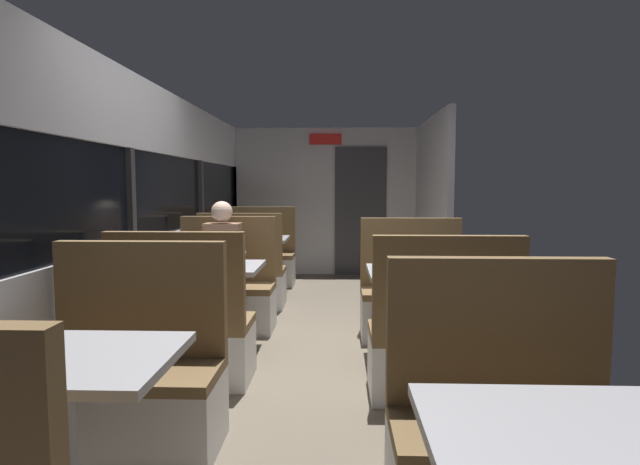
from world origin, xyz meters
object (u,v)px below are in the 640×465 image
(bench_rear_aisle_facing_end, at_px, (442,349))
(dining_table_rear_aisle, at_px, (425,283))
(bench_far_window_facing_entry, at_px, (261,261))
(bench_near_window_facing_entry, at_px, (132,388))
(bench_mid_window_facing_entry, at_px, (226,296))
(dining_table_mid_window, at_px, (207,277))
(bench_mid_window_facing_end, at_px, (184,337))
(dining_table_near_window, at_px, (61,379))
(bench_far_window_facing_end, at_px, (243,279))
(bench_front_aisle_facing_entry, at_px, (506,450))
(dining_table_far_window, at_px, (253,245))
(coffee_cup_primary, at_px, (404,267))
(seated_passenger, at_px, (224,276))
(bench_rear_aisle_facing_entry, at_px, (412,302))

(bench_rear_aisle_facing_end, bearing_deg, dining_table_rear_aisle, 90.00)
(bench_far_window_facing_entry, xyz_separation_m, bench_rear_aisle_facing_end, (1.79, -3.93, 0.00))
(bench_near_window_facing_entry, relative_size, bench_mid_window_facing_entry, 1.00)
(dining_table_mid_window, xyz_separation_m, bench_mid_window_facing_end, (0.00, -0.70, -0.31))
(dining_table_near_window, distance_m, bench_far_window_facing_end, 3.98)
(bench_front_aisle_facing_entry, bearing_deg, dining_table_near_window, -176.82)
(dining_table_near_window, xyz_separation_m, bench_front_aisle_facing_entry, (1.79, 0.10, -0.31))
(dining_table_far_window, bearing_deg, bench_far_window_facing_entry, 90.00)
(dining_table_near_window, bearing_deg, bench_mid_window_facing_end, 90.00)
(bench_near_window_facing_entry, relative_size, coffee_cup_primary, 12.22)
(dining_table_mid_window, bearing_deg, bench_rear_aisle_facing_end, -26.68)
(bench_far_window_facing_end, distance_m, bench_far_window_facing_entry, 1.40)
(bench_front_aisle_facing_entry, height_order, seated_passenger, seated_passenger)
(bench_far_window_facing_entry, bearing_deg, dining_table_near_window, -90.00)
(bench_mid_window_facing_entry, xyz_separation_m, coffee_cup_primary, (1.61, -1.03, 0.46))
(dining_table_mid_window, relative_size, bench_rear_aisle_facing_entry, 0.82)
(dining_table_mid_window, relative_size, dining_table_rear_aisle, 1.00)
(dining_table_mid_window, xyz_separation_m, bench_rear_aisle_facing_entry, (1.79, 0.50, -0.31))
(bench_rear_aisle_facing_end, xyz_separation_m, seated_passenger, (-1.79, 1.53, 0.21))
(bench_mid_window_facing_entry, xyz_separation_m, bench_front_aisle_facing_entry, (1.79, -2.93, 0.00))
(dining_table_near_window, distance_m, bench_near_window_facing_entry, 0.77)
(dining_table_rear_aisle, bearing_deg, bench_mid_window_facing_end, -164.41)
(bench_mid_window_facing_end, height_order, coffee_cup_primary, bench_mid_window_facing_end)
(coffee_cup_primary, bearing_deg, bench_far_window_facing_end, 129.35)
(bench_mid_window_facing_entry, height_order, bench_rear_aisle_facing_end, same)
(dining_table_near_window, relative_size, seated_passenger, 0.71)
(dining_table_mid_window, xyz_separation_m, bench_far_window_facing_end, (0.00, 1.63, -0.31))
(dining_table_mid_window, bearing_deg, bench_rear_aisle_facing_entry, 15.59)
(dining_table_far_window, bearing_deg, bench_front_aisle_facing_entry, -68.60)
(dining_table_mid_window, relative_size, bench_far_window_facing_entry, 0.82)
(dining_table_mid_window, bearing_deg, bench_front_aisle_facing_entry, -51.30)
(dining_table_far_window, height_order, bench_rear_aisle_facing_entry, bench_rear_aisle_facing_entry)
(dining_table_near_window, height_order, dining_table_far_window, same)
(bench_mid_window_facing_end, relative_size, bench_mid_window_facing_entry, 1.00)
(bench_rear_aisle_facing_entry, bearing_deg, bench_near_window_facing_entry, -129.99)
(dining_table_rear_aisle, bearing_deg, dining_table_mid_window, 173.62)
(bench_far_window_facing_entry, xyz_separation_m, bench_rear_aisle_facing_entry, (1.79, -2.53, 0.00))
(bench_far_window_facing_end, distance_m, bench_front_aisle_facing_entry, 4.26)
(dining_table_mid_window, height_order, dining_table_far_window, same)
(bench_rear_aisle_facing_entry, bearing_deg, bench_mid_window_facing_end, -146.19)
(bench_mid_window_facing_end, distance_m, bench_rear_aisle_facing_entry, 2.15)
(bench_rear_aisle_facing_end, xyz_separation_m, coffee_cup_primary, (-0.18, 0.57, 0.46))
(bench_mid_window_facing_entry, bearing_deg, bench_front_aisle_facing_entry, -58.61)
(bench_near_window_facing_entry, relative_size, dining_table_far_window, 1.22)
(bench_mid_window_facing_end, relative_size, bench_rear_aisle_facing_entry, 1.00)
(dining_table_near_window, xyz_separation_m, dining_table_rear_aisle, (1.79, 2.13, 0.00))
(bench_near_window_facing_entry, height_order, bench_rear_aisle_facing_end, same)
(dining_table_near_window, distance_m, bench_far_window_facing_entry, 5.38)
(bench_front_aisle_facing_entry, xyz_separation_m, dining_table_rear_aisle, (0.00, 2.03, 0.31))
(bench_mid_window_facing_entry, height_order, bench_far_window_facing_entry, same)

